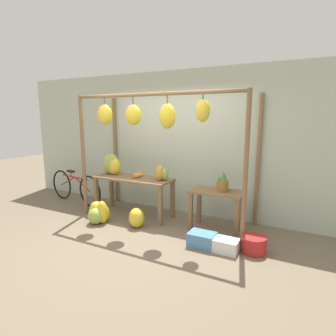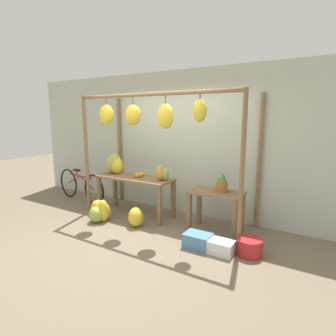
% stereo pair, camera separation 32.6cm
% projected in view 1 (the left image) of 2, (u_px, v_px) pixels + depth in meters
% --- Properties ---
extents(ground_plane, '(20.00, 20.00, 0.00)m').
position_uv_depth(ground_plane, '(137.00, 239.00, 4.48)').
color(ground_plane, '#756651').
extents(shop_wall_back, '(8.00, 0.08, 2.80)m').
position_uv_depth(shop_wall_back, '(180.00, 143.00, 5.59)').
color(shop_wall_back, '#B7C1B2').
rests_on(shop_wall_back, ground_plane).
extents(stall_awning, '(3.17, 1.14, 2.30)m').
position_uv_depth(stall_awning, '(152.00, 128.00, 4.77)').
color(stall_awning, brown).
rests_on(stall_awning, ground_plane).
extents(display_table_main, '(1.56, 0.58, 0.76)m').
position_uv_depth(display_table_main, '(133.00, 184.00, 5.44)').
color(display_table_main, brown).
rests_on(display_table_main, ground_plane).
extents(display_table_side, '(0.89, 0.51, 0.70)m').
position_uv_depth(display_table_side, '(217.00, 200.00, 4.73)').
color(display_table_side, brown).
rests_on(display_table_side, ground_plane).
extents(banana_pile_on_table, '(0.43, 0.33, 0.42)m').
position_uv_depth(banana_pile_on_table, '(112.00, 165.00, 5.67)').
color(banana_pile_on_table, yellow).
rests_on(banana_pile_on_table, display_table_main).
extents(orange_pile, '(0.17, 0.26, 0.10)m').
position_uv_depth(orange_pile, '(137.00, 175.00, 5.40)').
color(orange_pile, orange).
rests_on(orange_pile, display_table_main).
extents(pineapple_cluster, '(0.20, 0.26, 0.33)m').
position_uv_depth(pineapple_cluster, '(223.00, 183.00, 4.66)').
color(pineapple_cluster, '#A3702D').
rests_on(pineapple_cluster, display_table_side).
extents(banana_pile_ground_left, '(0.43, 0.46, 0.42)m').
position_uv_depth(banana_pile_ground_left, '(99.00, 213.00, 5.14)').
color(banana_pile_ground_left, yellow).
rests_on(banana_pile_ground_left, ground_plane).
extents(banana_pile_ground_right, '(0.40, 0.40, 0.35)m').
position_uv_depth(banana_pile_ground_right, '(136.00, 218.00, 4.93)').
color(banana_pile_ground_right, yellow).
rests_on(banana_pile_ground_right, ground_plane).
extents(fruit_crate_white, '(0.40, 0.29, 0.21)m').
position_uv_depth(fruit_crate_white, '(202.00, 240.00, 4.20)').
color(fruit_crate_white, '#4C84B2').
rests_on(fruit_crate_white, ground_plane).
extents(blue_bucket, '(0.35, 0.35, 0.24)m').
position_uv_depth(blue_bucket, '(254.00, 244.00, 4.01)').
color(blue_bucket, '#AD2323').
rests_on(blue_bucket, ground_plane).
extents(parked_bicycle, '(1.70, 0.29, 0.73)m').
position_uv_depth(parked_bicycle, '(75.00, 187.00, 6.30)').
color(parked_bicycle, black).
rests_on(parked_bicycle, ground_plane).
extents(papaya_pile, '(0.28, 0.25, 0.29)m').
position_uv_depth(papaya_pile, '(161.00, 174.00, 5.13)').
color(papaya_pile, '#93A33D').
rests_on(papaya_pile, display_table_main).
extents(fruit_crate_purple, '(0.36, 0.26, 0.19)m').
position_uv_depth(fruit_crate_purple, '(226.00, 246.00, 4.03)').
color(fruit_crate_purple, silver).
rests_on(fruit_crate_purple, ground_plane).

